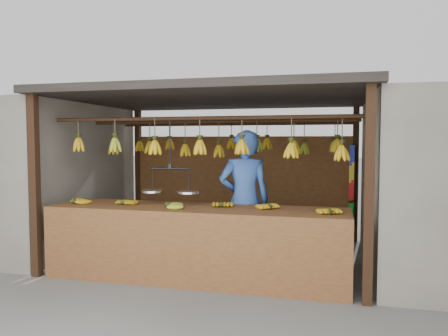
# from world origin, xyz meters

# --- Properties ---
(ground) EXTENTS (80.00, 80.00, 0.00)m
(ground) POSITION_xyz_m (0.00, 0.00, 0.00)
(ground) COLOR #5B5B57
(stall) EXTENTS (4.30, 3.30, 2.40)m
(stall) POSITION_xyz_m (0.00, 0.33, 1.97)
(stall) COLOR black
(stall) RESTS_ON ground
(neighbor_left) EXTENTS (3.00, 3.00, 2.30)m
(neighbor_left) POSITION_xyz_m (-3.60, 0.00, 1.15)
(neighbor_left) COLOR slate
(neighbor_left) RESTS_ON ground
(counter) EXTENTS (3.72, 0.85, 0.96)m
(counter) POSITION_xyz_m (-0.00, -1.24, 0.71)
(counter) COLOR brown
(counter) RESTS_ON ground
(hanging_bananas) EXTENTS (3.61, 2.19, 0.39)m
(hanging_bananas) POSITION_xyz_m (-0.00, -0.01, 1.63)
(hanging_bananas) COLOR gold
(hanging_bananas) RESTS_ON ground
(balance_scale) EXTENTS (0.77, 0.30, 0.95)m
(balance_scale) POSITION_xyz_m (-0.38, -1.00, 1.12)
(balance_scale) COLOR black
(balance_scale) RESTS_ON ground
(vendor) EXTENTS (0.78, 0.62, 1.86)m
(vendor) POSITION_xyz_m (0.51, -0.60, 0.93)
(vendor) COLOR #3359A5
(vendor) RESTS_ON ground
(bag_bundles) EXTENTS (0.08, 0.26, 1.29)m
(bag_bundles) POSITION_xyz_m (1.94, 1.35, 1.03)
(bag_bundles) COLOR #1426BF
(bag_bundles) RESTS_ON ground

